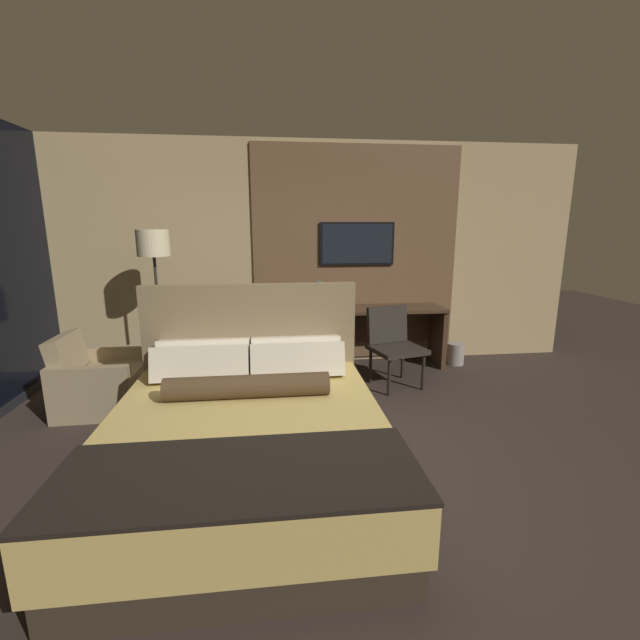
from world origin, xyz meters
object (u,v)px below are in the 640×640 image
desk_chair (393,340)px  vase_short (350,299)px  desk (359,326)px  waste_bin (455,354)px  bed (248,436)px  tv (357,244)px  floor_lamp (154,256)px  armchair_by_window (99,383)px  vase_tall (319,296)px

desk_chair → vase_short: (-0.36, 0.70, 0.35)m
desk → waste_bin: bearing=-3.3°
bed → vase_short: size_ratio=10.96×
desk → tv: bearing=90.0°
desk → vase_short: size_ratio=10.65×
tv → waste_bin: (1.27, -0.29, -1.41)m
floor_lamp → waste_bin: (3.61, 0.32, -1.32)m
desk → armchair_by_window: 2.99m
tv → desk_chair: 1.37m
tv → vase_short: (-0.12, -0.18, -0.68)m
floor_lamp → vase_short: (2.22, 0.43, -0.59)m
desk → armchair_by_window: bearing=-161.0°
tv → floor_lamp: 2.41m
tv → vase_tall: 0.87m
bed → desk_chair: bed is taller
desk → tv: tv is taller
desk → floor_lamp: floor_lamp is taller
tv → vase_tall: (-0.53, -0.33, -0.60)m
armchair_by_window → desk_chair: bearing=-85.6°
bed → armchair_by_window: size_ratio=2.79×
desk_chair → vase_tall: bearing=129.3°
desk_chair → bed: bearing=-147.0°
desk → waste_bin: 1.34m
desk → vase_short: bearing=163.3°
floor_lamp → vase_short: 2.33m
armchair_by_window → waste_bin: armchair_by_window is taller
desk_chair → desk: bearing=95.0°
tv → floor_lamp: (-2.33, -0.61, -0.09)m
tv → vase_tall: tv is taller
tv → desk: bearing=-90.0°
vase_short → vase_tall: bearing=-160.1°
waste_bin → bed: bearing=-137.9°
bed → floor_lamp: size_ratio=1.26×
armchair_by_window → desk: bearing=-72.3°
vase_short → waste_bin: (1.39, -0.11, -0.73)m
bed → vase_tall: size_ratio=6.16×
desk_chair → waste_bin: (1.03, 0.59, -0.38)m
tv → waste_bin: tv is taller
armchair_by_window → waste_bin: 4.18m
vase_short → waste_bin: 1.58m
desk_chair → tv: bearing=90.2°
desk_chair → waste_bin: size_ratio=3.15×
armchair_by_window → floor_lamp: 1.41m
vase_tall → waste_bin: bearing=1.2°
armchair_by_window → vase_short: vase_short is taller
bed → vase_tall: (0.76, 2.28, 0.61)m
vase_tall → waste_bin: (1.80, 0.04, -0.81)m
armchair_by_window → floor_lamp: (0.48, 0.58, 1.20)m
bed → waste_bin: (2.57, 2.32, -0.20)m
tv → vase_tall: bearing=-148.1°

